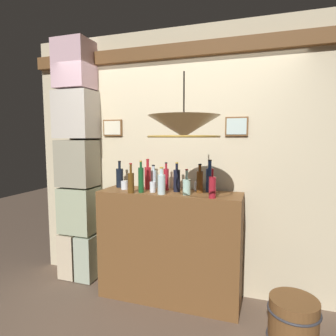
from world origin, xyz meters
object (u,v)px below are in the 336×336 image
Objects in this scene: wooden_barrel at (293,324)px; liquor_bottle_mezcal at (210,179)px; liquor_bottle_rye at (187,186)px; liquor_bottle_gin at (177,180)px; liquor_bottle_brandy at (153,178)px; glass_tumbler_rocks at (125,185)px; liquor_bottle_vodka at (212,187)px; liquor_bottle_scotch at (120,177)px; liquor_bottle_tequila at (141,179)px; liquor_bottle_sherry at (161,184)px; liquor_bottle_whiskey at (148,177)px; liquor_bottle_bourbon at (166,179)px; glass_tumbler_highball at (153,187)px; liquor_bottle_rum at (131,182)px; liquor_bottle_amaro at (200,181)px; glass_tumbler_shot at (198,186)px; pendant_lamp at (184,127)px.

liquor_bottle_mezcal is at bearing 145.50° from wooden_barrel.
liquor_bottle_rye is 0.83× the size of liquor_bottle_gin.
glass_tumbler_rocks is at bearing -145.11° from liquor_bottle_brandy.
liquor_bottle_brandy is at bearing 154.24° from liquor_bottle_vodka.
glass_tumbler_rocks reaches higher than wooden_barrel.
liquor_bottle_scotch reaches higher than wooden_barrel.
liquor_bottle_tequila is 1.06× the size of liquor_bottle_gin.
liquor_bottle_whiskey is (-0.23, 0.22, 0.02)m from liquor_bottle_sherry.
liquor_bottle_tequila is at bearing -30.60° from liquor_bottle_scotch.
liquor_bottle_bourbon is 0.90× the size of liquor_bottle_whiskey.
liquor_bottle_vodka is at bearing -25.74° from liquor_bottle_bourbon.
liquor_bottle_gin is (0.34, -0.04, -0.01)m from liquor_bottle_whiskey.
liquor_bottle_bourbon is at bearing 45.62° from liquor_bottle_tequila.
liquor_bottle_gin reaches higher than liquor_bottle_rye.
liquor_bottle_tequila is 3.05× the size of glass_tumbler_highball.
liquor_bottle_vodka is at bearing -18.64° from liquor_bottle_whiskey.
liquor_bottle_rum is at bearing -173.70° from liquor_bottle_sherry.
liquor_bottle_gin is at bearing -21.18° from liquor_bottle_bourbon.
liquor_bottle_sherry reaches higher than wooden_barrel.
liquor_bottle_sherry is 0.23m from liquor_bottle_bourbon.
liquor_bottle_whiskey is at bearing 177.04° from liquor_bottle_amaro.
wooden_barrel is (0.90, -0.57, -0.97)m from glass_tumbler_shot.
liquor_bottle_sherry is 0.89× the size of liquor_bottle_rum.
liquor_bottle_scotch is at bearing 166.56° from liquor_bottle_vodka.
glass_tumbler_shot is at bearing 94.19° from pendant_lamp.
glass_tumbler_highball is (-0.36, 0.02, -0.03)m from liquor_bottle_rye.
pendant_lamp reaches higher than liquor_bottle_bourbon.
liquor_bottle_vodka is 0.84× the size of liquor_bottle_whiskey.
liquor_bottle_rum reaches higher than liquor_bottle_amaro.
liquor_bottle_scotch is 0.16m from glass_tumbler_rocks.
glass_tumbler_shot is (0.19, 0.13, -0.08)m from liquor_bottle_gin.
liquor_bottle_whiskey is at bearing 21.36° from glass_tumbler_rocks.
liquor_bottle_gin reaches higher than liquor_bottle_vodka.
glass_tumbler_highball is (0.34, -0.06, 0.01)m from glass_tumbler_rocks.
liquor_bottle_whiskey is at bearing -177.97° from liquor_bottle_bourbon.
liquor_bottle_amaro reaches higher than liquor_bottle_brandy.
liquor_bottle_mezcal is at bearing 16.75° from liquor_bottle_gin.
liquor_bottle_tequila is at bearing -134.38° from liquor_bottle_bourbon.
liquor_bottle_bourbon is 0.14m from liquor_bottle_gin.
wooden_barrel is at bearing -34.50° from liquor_bottle_mezcal.
glass_tumbler_shot reaches higher than wooden_barrel.
liquor_bottle_brandy reaches higher than glass_tumbler_rocks.
liquor_bottle_rye is 2.77× the size of glass_tumbler_shot.
liquor_bottle_whiskey is 0.20m from glass_tumbler_highball.
glass_tumbler_rocks is (-0.89, -0.14, -0.09)m from liquor_bottle_mezcal.
liquor_bottle_rum is 0.92× the size of liquor_bottle_whiskey.
liquor_bottle_scotch reaches higher than glass_tumbler_highball.
liquor_bottle_vodka is at bearing 161.60° from wooden_barrel.
liquor_bottle_rum is 0.79m from liquor_bottle_mezcal.
liquor_bottle_bourbon is (0.20, 0.20, -0.01)m from liquor_bottle_tequila.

